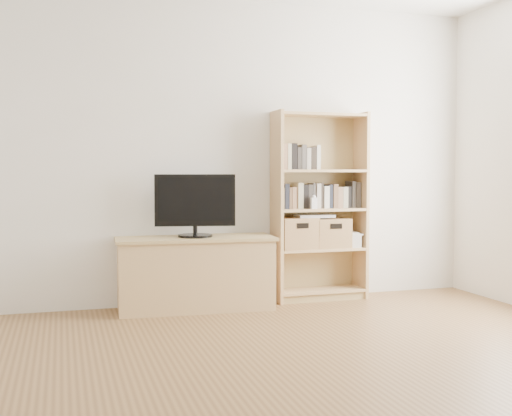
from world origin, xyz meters
name	(u,v)px	position (x,y,z in m)	size (l,w,h in m)	color
floor	(356,397)	(0.00, 0.00, 0.00)	(4.50, 5.00, 0.01)	brown
back_wall	(230,152)	(0.00, 2.50, 1.30)	(4.50, 0.02, 2.60)	silver
tv_stand	(195,275)	(-0.35, 2.27, 0.29)	(1.25, 0.47, 0.57)	tan
bookshelf	(320,206)	(0.78, 2.35, 0.83)	(0.83, 0.29, 1.65)	tan
television	(195,205)	(-0.35, 2.27, 0.85)	(0.65, 0.05, 0.51)	black
books_row_mid	(319,196)	(0.78, 2.37, 0.91)	(0.77, 0.15, 0.21)	beige
books_row_upper	(299,158)	(0.59, 2.37, 1.24)	(0.36, 0.13, 0.19)	beige
baby_monitor	(314,203)	(0.69, 2.26, 0.86)	(0.05, 0.03, 0.10)	white
basket_left	(296,233)	(0.56, 2.35, 0.59)	(0.33, 0.27, 0.27)	olive
basket_right	(330,233)	(0.88, 2.35, 0.59)	(0.31, 0.26, 0.26)	olive
laptop	(314,216)	(0.73, 2.35, 0.74)	(0.32, 0.22, 0.03)	white
magazine_stack	(349,240)	(1.06, 2.35, 0.51)	(0.17, 0.24, 0.11)	silver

